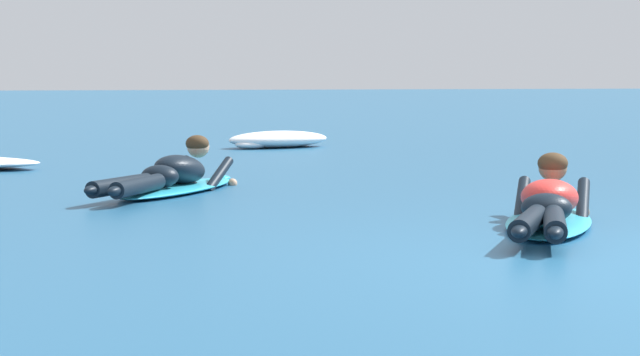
{
  "coord_description": "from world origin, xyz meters",
  "views": [
    {
      "loc": [
        -3.55,
        -6.39,
        1.07
      ],
      "look_at": [
        -1.36,
        3.75,
        0.2
      ],
      "focal_mm": 70.35,
      "sensor_mm": 36.0,
      "label": 1
    }
  ],
  "objects": [
    {
      "name": "surfer_near",
      "position": [
        -0.21,
        1.65,
        0.14
      ],
      "size": [
        1.48,
        2.47,
        0.55
      ],
      "color": "#2DB2D1",
      "rests_on": "ground"
    },
    {
      "name": "whitewater_front",
      "position": [
        -0.36,
        11.24,
        0.11
      ],
      "size": [
        1.73,
        1.25,
        0.24
      ],
      "color": "white",
      "rests_on": "ground"
    },
    {
      "name": "ground_plane",
      "position": [
        0.0,
        10.0,
        0.0
      ],
      "size": [
        120.0,
        120.0,
        0.0
      ],
      "primitive_type": "plane",
      "color": "#235B84"
    },
    {
      "name": "surfer_far",
      "position": [
        -2.49,
        4.75,
        0.14
      ],
      "size": [
        1.66,
        2.43,
        0.53
      ],
      "color": "#2DB2D1",
      "rests_on": "ground"
    }
  ]
}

